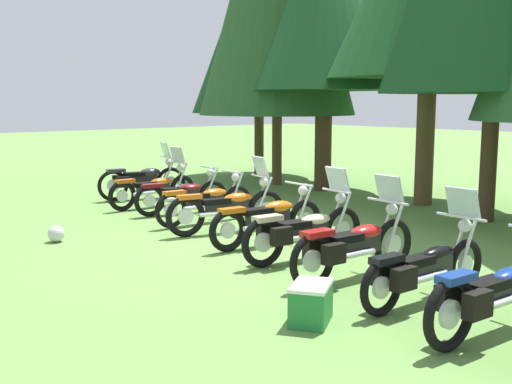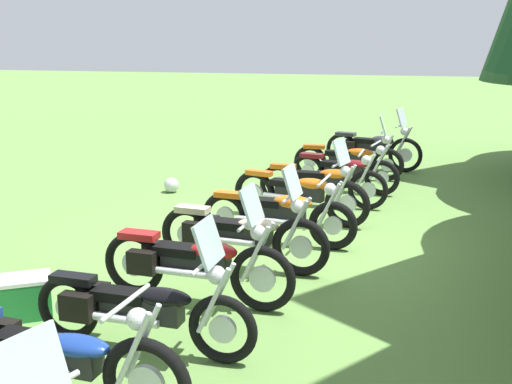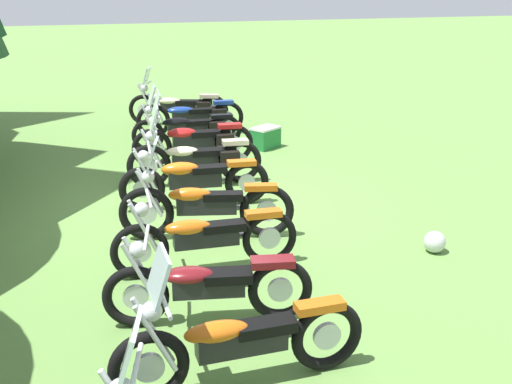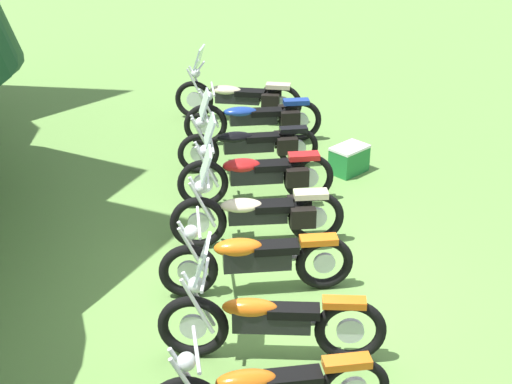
{
  "view_description": "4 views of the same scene",
  "coord_description": "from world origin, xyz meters",
  "px_view_note": "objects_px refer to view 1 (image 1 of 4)",
  "views": [
    {
      "loc": [
        7.53,
        -6.75,
        2.4
      ],
      "look_at": [
        -0.4,
        0.15,
        0.85
      ],
      "focal_mm": 43.57,
      "sensor_mm": 36.0,
      "label": 1
    },
    {
      "loc": [
        8.62,
        1.86,
        2.92
      ],
      "look_at": [
        -0.16,
        -0.27,
        0.71
      ],
      "focal_mm": 45.24,
      "sensor_mm": 36.0,
      "label": 2
    },
    {
      "loc": [
        -8.97,
        1.9,
        3.38
      ],
      "look_at": [
        -1.44,
        -0.45,
        0.66
      ],
      "focal_mm": 44.15,
      "sensor_mm": 36.0,
      "label": 3
    },
    {
      "loc": [
        -7.37,
        1.6,
        5.07
      ],
      "look_at": [
        1.48,
        -0.21,
        0.58
      ],
      "focal_mm": 52.89,
      "sensor_mm": 36.0,
      "label": 4
    }
  ],
  "objects_px": {
    "motorcycle_2": "(183,194)",
    "motorcycle_7": "(354,244)",
    "motorcycle_0": "(142,179)",
    "motorcycle_5": "(269,219)",
    "pine_tree_0": "(259,21)",
    "pine_tree_2": "(325,2)",
    "picnic_cooler": "(311,303)",
    "dropped_helmet": "(56,234)",
    "motorcycle_1": "(155,188)",
    "motorcycle_8": "(425,266)",
    "motorcycle_3": "(206,201)",
    "motorcycle_9": "(497,292)",
    "motorcycle_4": "(229,207)",
    "motorcycle_6": "(303,230)"
  },
  "relations": [
    {
      "from": "motorcycle_3",
      "to": "motorcycle_4",
      "type": "bearing_deg",
      "value": -99.9
    },
    {
      "from": "motorcycle_1",
      "to": "motorcycle_8",
      "type": "bearing_deg",
      "value": -98.85
    },
    {
      "from": "motorcycle_4",
      "to": "motorcycle_5",
      "type": "xyz_separation_m",
      "value": [
        1.22,
        -0.12,
        -0.02
      ]
    },
    {
      "from": "motorcycle_4",
      "to": "motorcycle_8",
      "type": "height_order",
      "value": "motorcycle_4"
    },
    {
      "from": "motorcycle_7",
      "to": "picnic_cooler",
      "type": "relative_size",
      "value": 3.25
    },
    {
      "from": "motorcycle_7",
      "to": "pine_tree_2",
      "type": "bearing_deg",
      "value": 50.01
    },
    {
      "from": "motorcycle_7",
      "to": "pine_tree_2",
      "type": "height_order",
      "value": "pine_tree_2"
    },
    {
      "from": "motorcycle_0",
      "to": "motorcycle_5",
      "type": "distance_m",
      "value": 5.76
    },
    {
      "from": "motorcycle_0",
      "to": "pine_tree_2",
      "type": "bearing_deg",
      "value": -8.25
    },
    {
      "from": "motorcycle_2",
      "to": "motorcycle_9",
      "type": "height_order",
      "value": "motorcycle_9"
    },
    {
      "from": "pine_tree_0",
      "to": "dropped_helmet",
      "type": "height_order",
      "value": "pine_tree_0"
    },
    {
      "from": "motorcycle_5",
      "to": "motorcycle_8",
      "type": "relative_size",
      "value": 1.02
    },
    {
      "from": "motorcycle_2",
      "to": "pine_tree_2",
      "type": "distance_m",
      "value": 6.63
    },
    {
      "from": "motorcycle_0",
      "to": "motorcycle_5",
      "type": "bearing_deg",
      "value": -85.02
    },
    {
      "from": "motorcycle_2",
      "to": "motorcycle_7",
      "type": "distance_m",
      "value": 5.74
    },
    {
      "from": "motorcycle_1",
      "to": "motorcycle_6",
      "type": "relative_size",
      "value": 0.99
    },
    {
      "from": "motorcycle_4",
      "to": "motorcycle_6",
      "type": "distance_m",
      "value": 2.33
    },
    {
      "from": "motorcycle_0",
      "to": "pine_tree_0",
      "type": "height_order",
      "value": "pine_tree_0"
    },
    {
      "from": "motorcycle_0",
      "to": "motorcycle_3",
      "type": "xyz_separation_m",
      "value": [
        3.48,
        -0.6,
        -0.06
      ]
    },
    {
      "from": "pine_tree_0",
      "to": "picnic_cooler",
      "type": "xyz_separation_m",
      "value": [
        10.2,
        -8.22,
        -4.59
      ]
    },
    {
      "from": "picnic_cooler",
      "to": "dropped_helmet",
      "type": "distance_m",
      "value": 5.61
    },
    {
      "from": "motorcycle_1",
      "to": "motorcycle_6",
      "type": "distance_m",
      "value": 5.63
    },
    {
      "from": "motorcycle_0",
      "to": "pine_tree_0",
      "type": "relative_size",
      "value": 0.28
    },
    {
      "from": "motorcycle_6",
      "to": "pine_tree_0",
      "type": "height_order",
      "value": "pine_tree_0"
    },
    {
      "from": "motorcycle_2",
      "to": "motorcycle_3",
      "type": "xyz_separation_m",
      "value": [
        1.18,
        -0.24,
        0.01
      ]
    },
    {
      "from": "motorcycle_7",
      "to": "dropped_helmet",
      "type": "height_order",
      "value": "motorcycle_7"
    },
    {
      "from": "motorcycle_0",
      "to": "motorcycle_4",
      "type": "height_order",
      "value": "motorcycle_0"
    },
    {
      "from": "motorcycle_7",
      "to": "motorcycle_9",
      "type": "distance_m",
      "value": 2.31
    },
    {
      "from": "pine_tree_0",
      "to": "motorcycle_5",
      "type": "bearing_deg",
      "value": -40.3
    },
    {
      "from": "motorcycle_5",
      "to": "pine_tree_0",
      "type": "xyz_separation_m",
      "value": [
        -7.17,
        6.09,
        4.36
      ]
    },
    {
      "from": "dropped_helmet",
      "to": "pine_tree_0",
      "type": "bearing_deg",
      "value": 117.98
    },
    {
      "from": "pine_tree_2",
      "to": "motorcycle_1",
      "type": "bearing_deg",
      "value": -97.94
    },
    {
      "from": "pine_tree_0",
      "to": "pine_tree_2",
      "type": "relative_size",
      "value": 1.05
    },
    {
      "from": "motorcycle_9",
      "to": "pine_tree_2",
      "type": "relative_size",
      "value": 0.33
    },
    {
      "from": "motorcycle_3",
      "to": "dropped_helmet",
      "type": "xyz_separation_m",
      "value": [
        -0.35,
        -2.94,
        -0.29
      ]
    },
    {
      "from": "motorcycle_1",
      "to": "motorcycle_3",
      "type": "bearing_deg",
      "value": -96.12
    },
    {
      "from": "motorcycle_8",
      "to": "picnic_cooler",
      "type": "xyz_separation_m",
      "value": [
        -0.42,
        -1.51,
        -0.23
      ]
    },
    {
      "from": "pine_tree_2",
      "to": "picnic_cooler",
      "type": "relative_size",
      "value": 10.31
    },
    {
      "from": "motorcycle_0",
      "to": "motorcycle_5",
      "type": "relative_size",
      "value": 0.94
    },
    {
      "from": "motorcycle_2",
      "to": "pine_tree_0",
      "type": "relative_size",
      "value": 0.28
    },
    {
      "from": "motorcycle_3",
      "to": "pine_tree_0",
      "type": "bearing_deg",
      "value": 43.58
    },
    {
      "from": "motorcycle_8",
      "to": "motorcycle_7",
      "type": "bearing_deg",
      "value": 87.09
    },
    {
      "from": "motorcycle_0",
      "to": "motorcycle_9",
      "type": "height_order",
      "value": "motorcycle_0"
    },
    {
      "from": "motorcycle_2",
      "to": "pine_tree_2",
      "type": "xyz_separation_m",
      "value": [
        -0.43,
        4.85,
        4.5
      ]
    },
    {
      "from": "motorcycle_9",
      "to": "pine_tree_0",
      "type": "relative_size",
      "value": 0.31
    },
    {
      "from": "motorcycle_9",
      "to": "dropped_helmet",
      "type": "bearing_deg",
      "value": 108.03
    },
    {
      "from": "motorcycle_4",
      "to": "pine_tree_2",
      "type": "height_order",
      "value": "pine_tree_2"
    },
    {
      "from": "motorcycle_1",
      "to": "motorcycle_7",
      "type": "bearing_deg",
      "value": -99.27
    },
    {
      "from": "motorcycle_4",
      "to": "motorcycle_7",
      "type": "height_order",
      "value": "same"
    },
    {
      "from": "pine_tree_0",
      "to": "pine_tree_2",
      "type": "height_order",
      "value": "pine_tree_0"
    }
  ]
}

